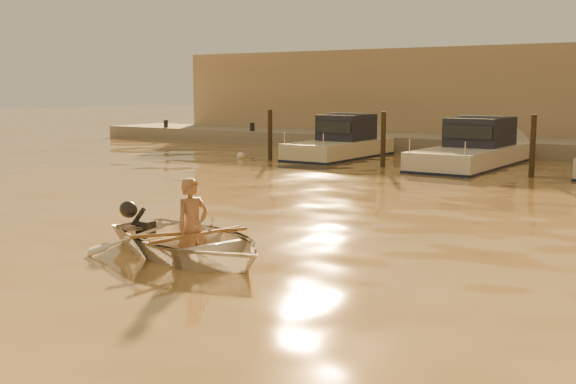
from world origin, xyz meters
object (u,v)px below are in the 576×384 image
Objects in this scene: dinghy at (190,242)px; person at (193,227)px; moored_boat_2 at (473,149)px; moored_boat_1 at (340,142)px.

person reaches higher than dinghy.
dinghy is at bearing -86.58° from moored_boat_2.
moored_boat_1 is (-6.63, 16.70, 0.36)m from dinghy.
moored_boat_1 is at bearing 180.00° from moored_boat_2.
moored_boat_2 is (-1.09, 16.72, 0.10)m from person.
dinghy is 0.57× the size of moored_boat_1.
dinghy is at bearing -68.34° from moored_boat_1.
person is 0.25× the size of moored_boat_1.
moored_boat_1 and moored_boat_2 have the same top height.
person is at bearing -90.00° from dinghy.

